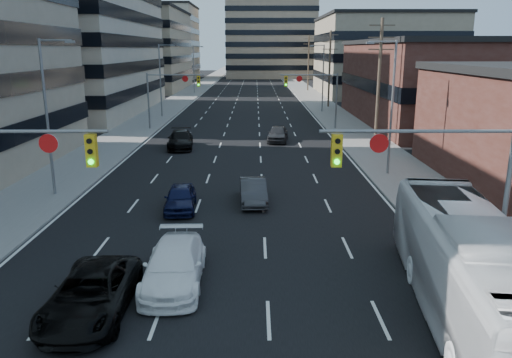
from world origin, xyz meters
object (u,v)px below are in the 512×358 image
at_px(white_van, 174,265).
at_px(sedan_blue, 180,198).
at_px(transit_bus, 472,270).
at_px(black_pickup, 91,294).

distance_m(white_van, sedan_blue, 8.85).
distance_m(transit_bus, sedan_blue, 15.69).
bearing_deg(transit_bus, sedan_blue, 140.47).
distance_m(black_pickup, white_van, 3.22).
distance_m(black_pickup, transit_bus, 12.22).
relative_size(black_pickup, white_van, 1.02).
relative_size(white_van, transit_bus, 0.42).
xyz_separation_m(black_pickup, white_van, (2.36, 2.19, 0.02)).
xyz_separation_m(black_pickup, transit_bus, (12.18, -0.28, 0.98)).
bearing_deg(white_van, black_pickup, -138.63).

